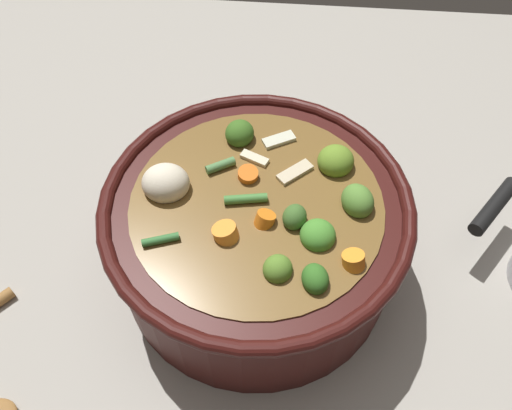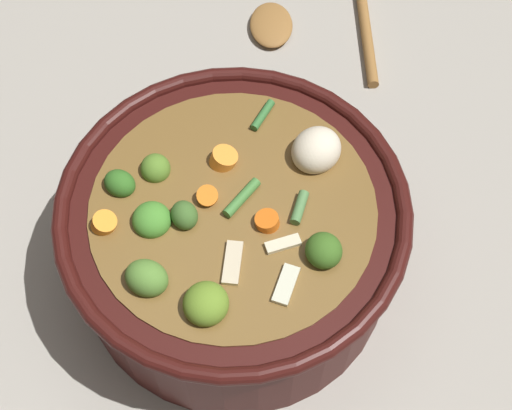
# 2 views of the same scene
# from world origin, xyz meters

# --- Properties ---
(ground_plane) EXTENTS (1.10, 1.10, 0.00)m
(ground_plane) POSITION_xyz_m (0.00, 0.00, 0.00)
(ground_plane) COLOR #9E998E
(cooking_pot) EXTENTS (0.32, 0.32, 0.15)m
(cooking_pot) POSITION_xyz_m (0.00, 0.00, 0.07)
(cooking_pot) COLOR #38110F
(cooking_pot) RESTS_ON ground_plane
(wooden_spoon) EXTENTS (0.20, 0.20, 0.01)m
(wooden_spoon) POSITION_xyz_m (-0.28, -0.19, 0.01)
(wooden_spoon) COLOR olive
(wooden_spoon) RESTS_ON ground_plane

